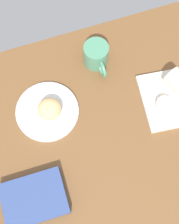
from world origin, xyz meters
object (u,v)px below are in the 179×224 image
square_plate (173,98)px  sauce_cup (164,104)px  coffee_mug (96,55)px  scone_pastry (50,109)px  book_stack (34,199)px  round_plate (47,111)px

square_plate → sauce_cup: 5.43cm
coffee_mug → scone_pastry: bearing=33.1°
scone_pastry → book_stack: (13.16, 27.08, -2.39)cm
coffee_mug → book_stack: bearing=49.7°
square_plate → round_plate: bearing=-12.2°
square_plate → book_stack: book_stack is taller
scone_pastry → sauce_cup: (-38.68, 10.70, -1.13)cm
sauce_cup → coffee_mug: coffee_mug is taller
book_stack → coffee_mug: coffee_mug is taller
round_plate → book_stack: 30.23cm
round_plate → book_stack: (12.06, 27.69, 1.08)cm
scone_pastry → book_stack: 30.20cm
square_plate → book_stack: 59.31cm
scone_pastry → sauce_cup: bearing=164.5°
coffee_mug → sauce_cup: bearing=123.8°
coffee_mug → round_plate: bearing=30.7°
book_stack → square_plate: bearing=-162.2°
round_plate → sauce_cup: bearing=164.1°
round_plate → scone_pastry: 3.69cm
book_stack → round_plate: bearing=-113.5°
scone_pastry → book_stack: size_ratio=0.41×
square_plate → book_stack: (56.47, 18.12, 0.98)cm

